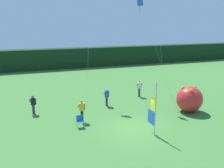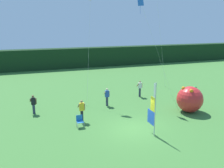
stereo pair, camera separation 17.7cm
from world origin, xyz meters
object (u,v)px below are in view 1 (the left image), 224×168
Objects in this scene: person_mid_field at (139,88)px; person_far_left at (33,104)px; person_near_banner at (82,110)px; banner_flag at (153,110)px; kite_blue_diamond_1 at (142,8)px; folding_chair at (80,120)px; inflatable_balloon at (189,99)px; person_far_right at (107,97)px.

person_mid_field reaches higher than person_far_left.
person_near_banner is 1.06× the size of person_far_left.
kite_blue_diamond_1 is at bearing 69.62° from banner_flag.
banner_flag is at bearing -33.62° from folding_chair.
inflatable_balloon is at bearing -63.39° from kite_blue_diamond_1.
inflatable_balloon is (2.05, -5.58, 0.21)m from person_mid_field.
person_mid_field is 5.95m from inflatable_balloon.
person_mid_field is at bearing 69.37° from banner_flag.
folding_chair is (-4.45, 2.96, -1.30)m from banner_flag.
person_far_right is at bearing 48.57° from folding_chair.
person_near_banner is 1.01× the size of person_mid_field.
person_mid_field is 1.95× the size of folding_chair.
banner_flag reaches higher than person_far_left.
kite_blue_diamond_1 reaches higher than person_mid_field.
person_mid_field is 0.17× the size of kite_blue_diamond_1.
person_near_banner is 1.96× the size of folding_chair.
person_near_banner is at bearing -41.71° from person_far_left.
person_near_banner is 0.77× the size of inflatable_balloon.
person_far_left is at bearing 138.29° from person_near_banner.
person_near_banner is 0.17× the size of kite_blue_diamond_1.
inflatable_balloon reaches higher than person_far_right.
person_mid_field is 8.08m from kite_blue_diamond_1.
person_far_left is at bearing 127.23° from folding_chair.
folding_chair is 0.09× the size of kite_blue_diamond_1.
folding_chair is (3.09, -4.07, -0.36)m from person_far_left.
banner_flag is at bearing -42.98° from person_far_left.
folding_chair is (-9.71, 0.04, -0.63)m from inflatable_balloon.
person_near_banner is at bearing 135.97° from banner_flag.
kite_blue_diamond_1 is (7.31, 4.74, 8.45)m from folding_chair.
inflatable_balloon is (9.32, -1.00, 0.21)m from person_near_banner.
inflatable_balloon is 9.73m from folding_chair.
person_far_right is at bearing 43.89° from person_near_banner.
kite_blue_diamond_1 is (2.86, 7.70, 7.14)m from banner_flag.
banner_flag reaches higher than person_mid_field.
kite_blue_diamond_1 is at bearing 3.70° from person_far_left.
inflatable_balloon is 9.47m from kite_blue_diamond_1.
person_mid_field is 0.77× the size of inflatable_balloon.
inflatable_balloon is (5.26, 2.92, -0.67)m from banner_flag.
person_far_left is 0.97× the size of person_far_right.
folding_chair is at bearing -52.77° from person_far_left.
person_far_left reaches higher than folding_chair.
person_near_banner is 1.12m from folding_chair.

